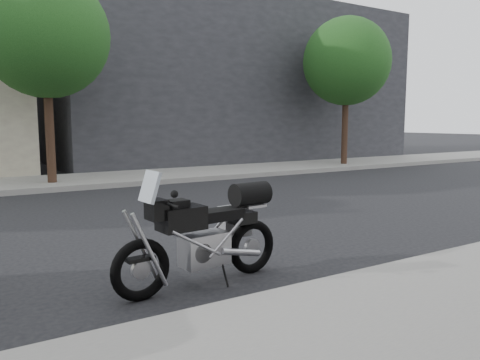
# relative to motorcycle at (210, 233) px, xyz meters

# --- Properties ---
(ground) EXTENTS (120.00, 120.00, 0.00)m
(ground) POSITION_rel_motorcycle_xyz_m (-1.86, -3.11, -0.58)
(ground) COLOR black
(ground) RESTS_ON ground
(far_sidewalk) EXTENTS (44.00, 3.00, 0.15)m
(far_sidewalk) POSITION_rel_motorcycle_xyz_m (-1.86, -9.61, -0.50)
(far_sidewalk) COLOR gray
(far_sidewalk) RESTS_ON ground
(far_building_dark) EXTENTS (16.00, 11.00, 7.00)m
(far_building_dark) POSITION_rel_motorcycle_xyz_m (-8.86, -16.61, 2.92)
(far_building_dark) COLOR #28282D
(far_building_dark) RESTS_ON ground
(street_tree_left) EXTENTS (3.40, 3.40, 5.70)m
(street_tree_left) POSITION_rel_motorcycle_xyz_m (-10.86, -9.11, 3.56)
(street_tree_left) COLOR #3B261A
(street_tree_left) RESTS_ON far_sidewalk
(street_tree_mid) EXTENTS (3.40, 3.40, 5.70)m
(street_tree_mid) POSITION_rel_motorcycle_xyz_m (0.14, -9.11, 3.56)
(street_tree_mid) COLOR #3B261A
(street_tree_mid) RESTS_ON far_sidewalk
(motorcycle) EXTENTS (2.12, 0.81, 1.34)m
(motorcycle) POSITION_rel_motorcycle_xyz_m (0.00, 0.00, 0.00)
(motorcycle) COLOR black
(motorcycle) RESTS_ON ground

